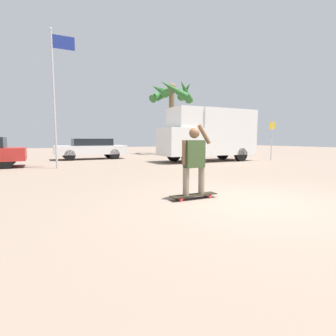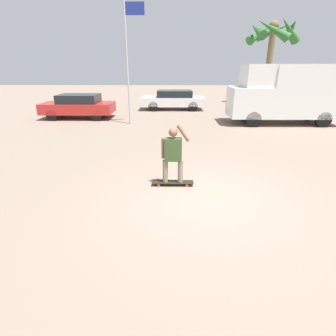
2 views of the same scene
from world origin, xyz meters
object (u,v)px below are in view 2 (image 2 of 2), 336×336
(person_skateboarder, at_px, (173,152))
(palm_tree_near_van, at_px, (273,35))
(camper_van, at_px, (288,92))
(skateboard, at_px, (173,182))
(parked_car_red, at_px, (79,106))
(flagpole, at_px, (128,55))
(parked_car_white, at_px, (173,99))

(person_skateboarder, bearing_deg, palm_tree_near_van, 64.42)
(camper_van, height_order, palm_tree_near_van, palm_tree_near_van)
(skateboard, height_order, parked_car_red, parked_car_red)
(palm_tree_near_van, bearing_deg, flagpole, -140.61)
(person_skateboarder, bearing_deg, skateboard, 0.00)
(camper_van, height_order, flagpole, flagpole)
(parked_car_white, xyz_separation_m, flagpole, (-2.33, -5.09, 2.79))
(parked_car_red, distance_m, flagpole, 4.71)
(person_skateboarder, height_order, camper_van, camper_van)
(camper_van, distance_m, parked_car_red, 11.98)
(palm_tree_near_van, xyz_separation_m, flagpole, (-10.00, -8.21, -1.67))
(skateboard, bearing_deg, palm_tree_near_van, 64.42)
(skateboard, distance_m, flagpole, 8.99)
(person_skateboarder, height_order, palm_tree_near_van, palm_tree_near_van)
(skateboard, bearing_deg, person_skateboarder, 180.00)
(flagpole, bearing_deg, skateboard, -74.36)
(person_skateboarder, distance_m, camper_van, 10.28)
(flagpole, bearing_deg, camper_van, 1.26)
(camper_van, height_order, parked_car_red, camper_van)
(camper_van, bearing_deg, parked_car_white, 141.11)
(skateboard, xyz_separation_m, person_skateboarder, (-0.00, 0.00, 0.85))
(flagpole, bearing_deg, palm_tree_near_van, 39.39)
(parked_car_red, xyz_separation_m, flagpole, (3.43, -1.64, 2.77))
(parked_car_white, bearing_deg, person_skateboarder, -90.42)
(parked_car_white, bearing_deg, camper_van, -38.89)
(person_skateboarder, bearing_deg, parked_car_red, 120.49)
(skateboard, xyz_separation_m, flagpole, (-2.24, 8.00, 3.45))
(person_skateboarder, distance_m, palm_tree_near_van, 18.47)
(parked_car_red, bearing_deg, flagpole, -25.51)
(camper_van, distance_m, flagpole, 8.62)
(person_skateboarder, xyz_separation_m, camper_van, (6.18, 8.18, 0.74))
(camper_van, relative_size, parked_car_white, 1.30)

